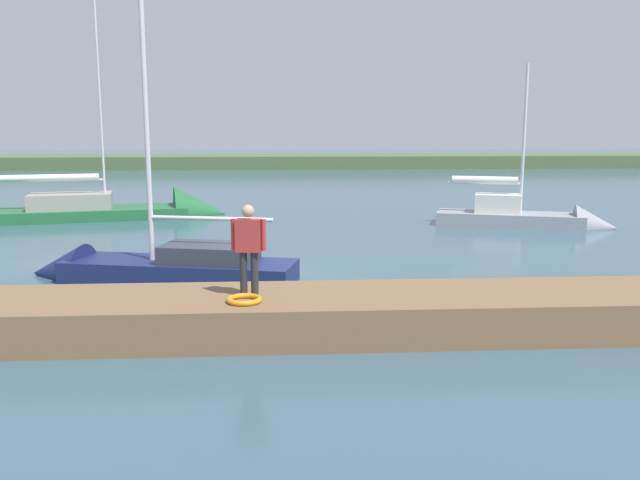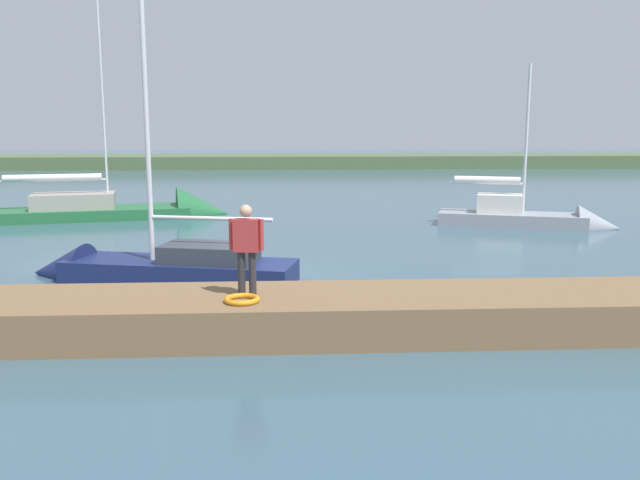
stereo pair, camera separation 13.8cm
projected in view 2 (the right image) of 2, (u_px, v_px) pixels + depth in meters
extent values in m
plane|color=#385666|center=(269.00, 279.00, 17.18)|extent=(200.00, 200.00, 0.00)
cube|color=#4C603D|center=(279.00, 167.00, 64.53)|extent=(180.00, 8.00, 2.40)
cube|color=brown|center=(263.00, 315.00, 12.49)|extent=(24.30, 2.33, 0.78)
torus|color=orange|center=(242.00, 299.00, 11.93)|extent=(0.66, 0.66, 0.10)
cube|color=#236638|center=(94.00, 218.00, 28.41)|extent=(8.43, 4.11, 0.87)
cone|color=#236638|center=(203.00, 214.00, 29.60)|extent=(2.73, 2.92, 2.51)
cube|color=gray|center=(74.00, 201.00, 28.08)|extent=(3.67, 2.46, 0.66)
cylinder|color=silver|center=(102.00, 80.00, 27.57)|extent=(0.10, 0.10, 10.82)
cylinder|color=silver|center=(53.00, 180.00, 27.73)|extent=(4.29, 0.97, 0.08)
cylinder|color=silver|center=(53.00, 178.00, 27.71)|extent=(3.91, 1.08, 0.29)
cube|color=gray|center=(511.00, 225.00, 26.37)|extent=(5.95, 3.46, 0.94)
cone|color=gray|center=(598.00, 228.00, 25.52)|extent=(2.04, 2.15, 1.75)
cube|color=silver|center=(500.00, 203.00, 26.35)|extent=(2.04, 1.64, 0.75)
cylinder|color=silver|center=(526.00, 140.00, 25.68)|extent=(0.12, 0.12, 5.84)
cylinder|color=silver|center=(487.00, 183.00, 26.35)|extent=(2.75, 1.00, 0.10)
cylinder|color=silver|center=(487.00, 180.00, 26.32)|extent=(2.54, 1.10, 0.30)
cube|color=navy|center=(180.00, 279.00, 16.90)|extent=(6.20, 3.01, 0.97)
cone|color=navy|center=(60.00, 273.00, 17.50)|extent=(1.84, 1.97, 1.66)
cube|color=#333842|center=(210.00, 253.00, 16.63)|extent=(2.61, 1.87, 0.45)
cylinder|color=silver|center=(146.00, 117.00, 16.32)|extent=(0.13, 0.13, 7.27)
cylinder|color=silver|center=(211.00, 218.00, 16.47)|extent=(3.15, 0.85, 0.10)
cylinder|color=#28282D|center=(253.00, 274.00, 12.24)|extent=(0.14, 0.14, 0.87)
cylinder|color=#28282D|center=(242.00, 274.00, 12.26)|extent=(0.14, 0.14, 0.87)
cube|color=#B23333|center=(246.00, 235.00, 12.12)|extent=(0.50, 0.30, 0.61)
sphere|color=tan|center=(246.00, 211.00, 12.04)|extent=(0.23, 0.23, 0.23)
cylinder|color=#B23333|center=(261.00, 235.00, 12.09)|extent=(0.09, 0.09, 0.58)
cylinder|color=#B23333|center=(231.00, 234.00, 12.15)|extent=(0.09, 0.09, 0.58)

